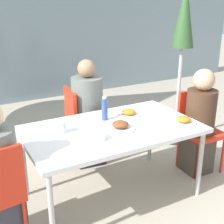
{
  "coord_description": "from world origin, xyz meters",
  "views": [
    {
      "loc": [
        -1.26,
        -2.29,
        1.84
      ],
      "look_at": [
        0.0,
        0.0,
        0.87
      ],
      "focal_mm": 50.0,
      "sensor_mm": 36.0,
      "label": 1
    }
  ],
  "objects_px": {
    "person_right": "(199,124)",
    "bottle": "(105,109)",
    "chair_far": "(80,120)",
    "closed_umbrella": "(183,31)",
    "chair_right": "(198,124)",
    "drinking_cup": "(62,127)",
    "person_far": "(88,116)",
    "salad_bowl": "(97,136)"
  },
  "relations": [
    {
      "from": "closed_umbrella",
      "to": "drinking_cup",
      "type": "xyz_separation_m",
      "value": [
        -1.8,
        -0.57,
        -0.68
      ]
    },
    {
      "from": "person_right",
      "to": "drinking_cup",
      "type": "height_order",
      "value": "person_right"
    },
    {
      "from": "chair_right",
      "to": "person_far",
      "type": "xyz_separation_m",
      "value": [
        -1.02,
        0.68,
        0.05
      ]
    },
    {
      "from": "chair_right",
      "to": "salad_bowl",
      "type": "distance_m",
      "value": 1.36
    },
    {
      "from": "chair_far",
      "to": "closed_umbrella",
      "type": "relative_size",
      "value": 0.44
    },
    {
      "from": "chair_right",
      "to": "person_far",
      "type": "height_order",
      "value": "person_far"
    },
    {
      "from": "salad_bowl",
      "to": "chair_far",
      "type": "bearing_deg",
      "value": 75.75
    },
    {
      "from": "chair_right",
      "to": "bottle",
      "type": "bearing_deg",
      "value": -6.49
    },
    {
      "from": "drinking_cup",
      "to": "salad_bowl",
      "type": "bearing_deg",
      "value": -52.51
    },
    {
      "from": "person_far",
      "to": "bottle",
      "type": "height_order",
      "value": "person_far"
    },
    {
      "from": "chair_far",
      "to": "person_far",
      "type": "xyz_separation_m",
      "value": [
        0.07,
        -0.06,
        0.05
      ]
    },
    {
      "from": "chair_right",
      "to": "chair_far",
      "type": "bearing_deg",
      "value": -31.81
    },
    {
      "from": "chair_far",
      "to": "salad_bowl",
      "type": "relative_size",
      "value": 5.69
    },
    {
      "from": "bottle",
      "to": "salad_bowl",
      "type": "relative_size",
      "value": 1.5
    },
    {
      "from": "person_far",
      "to": "bottle",
      "type": "xyz_separation_m",
      "value": [
        -0.05,
        -0.52,
        0.26
      ]
    },
    {
      "from": "chair_right",
      "to": "salad_bowl",
      "type": "bearing_deg",
      "value": 10.58
    },
    {
      "from": "chair_right",
      "to": "closed_umbrella",
      "type": "bearing_deg",
      "value": -109.67
    },
    {
      "from": "salad_bowl",
      "to": "closed_umbrella",
      "type": "bearing_deg",
      "value": 27.97
    },
    {
      "from": "closed_umbrella",
      "to": "salad_bowl",
      "type": "relative_size",
      "value": 12.94
    },
    {
      "from": "chair_far",
      "to": "person_right",
      "type": "bearing_deg",
      "value": 58.27
    },
    {
      "from": "chair_far",
      "to": "person_far",
      "type": "relative_size",
      "value": 0.73
    },
    {
      "from": "chair_right",
      "to": "bottle",
      "type": "relative_size",
      "value": 3.79
    },
    {
      "from": "bottle",
      "to": "drinking_cup",
      "type": "distance_m",
      "value": 0.48
    },
    {
      "from": "chair_right",
      "to": "closed_umbrella",
      "type": "xyz_separation_m",
      "value": [
        0.26,
        0.65,
        0.92
      ]
    },
    {
      "from": "person_right",
      "to": "chair_far",
      "type": "xyz_separation_m",
      "value": [
        -1.04,
        0.82,
        -0.03
      ]
    },
    {
      "from": "person_far",
      "to": "bottle",
      "type": "distance_m",
      "value": 0.58
    },
    {
      "from": "person_far",
      "to": "drinking_cup",
      "type": "xyz_separation_m",
      "value": [
        -0.52,
        -0.6,
        0.2
      ]
    },
    {
      "from": "closed_umbrella",
      "to": "drinking_cup",
      "type": "relative_size",
      "value": 20.47
    },
    {
      "from": "person_far",
      "to": "chair_right",
      "type": "bearing_deg",
      "value": 62.7
    },
    {
      "from": "chair_right",
      "to": "person_right",
      "type": "relative_size",
      "value": 0.76
    },
    {
      "from": "person_far",
      "to": "drinking_cup",
      "type": "bearing_deg",
      "value": -34.14
    },
    {
      "from": "person_right",
      "to": "person_far",
      "type": "height_order",
      "value": "person_far"
    },
    {
      "from": "bottle",
      "to": "salad_bowl",
      "type": "distance_m",
      "value": 0.45
    },
    {
      "from": "person_far",
      "to": "salad_bowl",
      "type": "distance_m",
      "value": 0.94
    },
    {
      "from": "chair_right",
      "to": "chair_far",
      "type": "height_order",
      "value": "same"
    },
    {
      "from": "chair_far",
      "to": "drinking_cup",
      "type": "xyz_separation_m",
      "value": [
        -0.44,
        -0.66,
        0.25
      ]
    },
    {
      "from": "person_far",
      "to": "closed_umbrella",
      "type": "relative_size",
      "value": 0.6
    },
    {
      "from": "drinking_cup",
      "to": "salad_bowl",
      "type": "xyz_separation_m",
      "value": [
        0.21,
        -0.27,
        -0.02
      ]
    },
    {
      "from": "person_right",
      "to": "bottle",
      "type": "xyz_separation_m",
      "value": [
        -1.02,
        0.24,
        0.28
      ]
    },
    {
      "from": "drinking_cup",
      "to": "person_far",
      "type": "bearing_deg",
      "value": 49.39
    },
    {
      "from": "person_far",
      "to": "closed_umbrella",
      "type": "height_order",
      "value": "closed_umbrella"
    },
    {
      "from": "drinking_cup",
      "to": "salad_bowl",
      "type": "distance_m",
      "value": 0.34
    }
  ]
}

